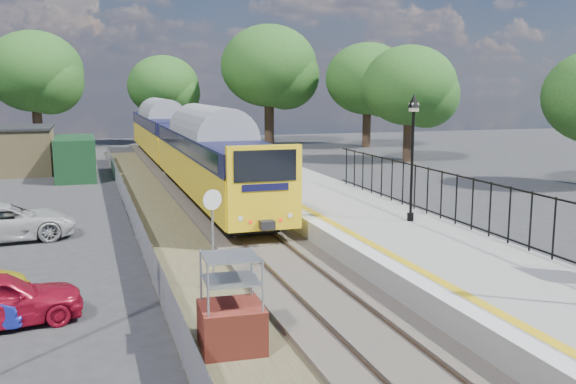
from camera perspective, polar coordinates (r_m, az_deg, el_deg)
name	(u,v)px	position (r m, az deg, el deg)	size (l,w,h in m)	color
ground	(337,315)	(16.67, 4.34, -10.81)	(120.00, 120.00, 0.00)	#2D2D30
track_bed	(234,232)	(25.40, -4.86, -3.53)	(5.90, 80.00, 0.29)	#473F38
platform	(360,224)	(25.22, 6.41, -2.82)	(5.00, 70.00, 0.90)	gray
platform_edge	(310,215)	(24.37, 2.00, -2.10)	(0.90, 70.00, 0.01)	silver
victorian_lamp_north	(413,128)	(23.40, 11.06, 5.64)	(0.44, 0.44, 4.60)	black
palisade_fence	(505,213)	(21.22, 18.70, -1.75)	(0.12, 26.00, 2.00)	black
wire_fence	(132,214)	(27.04, -13.71, -1.88)	(0.06, 52.00, 1.20)	#999EA3
outbuilding	(5,152)	(46.16, -23.84, 3.30)	(10.80, 10.10, 3.12)	#9D8B58
tree_line	(170,77)	(56.97, -10.45, 10.05)	(56.80, 43.80, 11.88)	#332319
train	(180,140)	(42.22, -9.59, 4.59)	(2.82, 40.83, 3.51)	yellow
brick_plinth	(231,305)	(14.18, -5.07, -9.97)	(1.42, 1.42, 2.19)	maroon
speed_sign	(213,221)	(18.20, -6.72, -2.61)	(0.56, 0.22, 2.90)	#999EA3
car_white	(5,222)	(26.35, -23.85, -2.47)	(2.34, 5.09, 1.41)	silver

